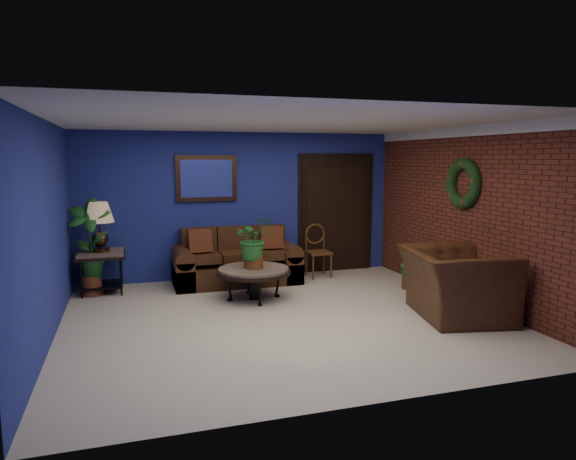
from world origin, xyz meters
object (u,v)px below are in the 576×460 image
object	(u,v)px
side_chair	(317,247)
armchair	(455,284)
coffee_table	(254,272)
sofa	(236,264)
table_lamp	(99,221)
end_table	(101,261)

from	to	relation	value
side_chair	armchair	xyz separation A→B (m)	(0.89, -2.74, -0.08)
side_chair	coffee_table	bearing A→B (deg)	-142.41
sofa	table_lamp	bearing A→B (deg)	-179.25
side_chair	sofa	bearing A→B (deg)	-179.67
coffee_table	armchair	world-z (taller)	armchair
end_table	side_chair	distance (m)	3.56
table_lamp	side_chair	distance (m)	3.61
table_lamp	side_chair	bearing A→B (deg)	1.09
coffee_table	end_table	distance (m)	2.40
end_table	side_chair	bearing A→B (deg)	1.09
end_table	side_chair	xyz separation A→B (m)	(3.56, 0.07, 0.02)
sofa	coffee_table	size ratio (longest dim) A/B	1.89
side_chair	armchair	size ratio (longest dim) A/B	0.67
coffee_table	table_lamp	size ratio (longest dim) A/B	1.50
end_table	table_lamp	distance (m)	0.62
coffee_table	side_chair	bearing A→B (deg)	38.83
sofa	table_lamp	world-z (taller)	table_lamp
sofa	table_lamp	size ratio (longest dim) A/B	2.82
side_chair	armchair	world-z (taller)	side_chair
sofa	table_lamp	xyz separation A→B (m)	(-2.10, -0.03, 0.81)
side_chair	armchair	bearing A→B (deg)	-73.29
end_table	table_lamp	xyz separation A→B (m)	(-0.00, 0.00, 0.62)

